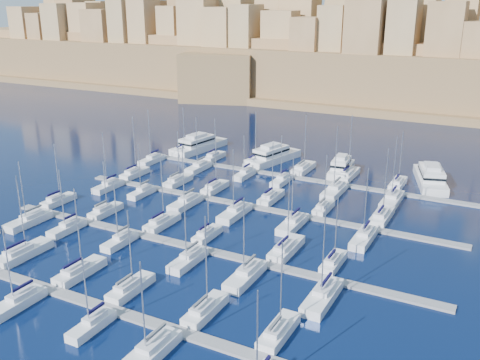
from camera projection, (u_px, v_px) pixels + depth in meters
The scene contains 54 objects.
ground at pixel (230, 225), 102.20m from camera, with size 600.00×600.00×0.00m, color black.
pontoon_near at pixel (112, 310), 73.58m from camera, with size 84.00×2.00×0.40m, color slate.
pontoon_mid_near at pixel (197, 248), 92.06m from camera, with size 84.00×2.00×0.40m, color slate.
pontoon_mid_far at pixel (253, 207), 110.54m from camera, with size 84.00×2.00×0.40m, color slate.
pontoon_far at pixel (294, 177), 129.02m from camera, with size 84.00×2.00×0.40m, color slate.
sailboat_1 at pixel (23, 253), 89.05m from camera, with size 3.08×10.28×14.34m.
sailboat_2 at pixel (80, 271), 82.97m from camera, with size 2.79×9.30×14.53m.
sailboat_3 at pixel (130, 288), 78.24m from camera, with size 2.60×8.66×13.03m.
sailboat_4 at pixel (205, 310), 72.65m from camera, with size 2.62×8.72×14.60m.
sailboat_5 at pixel (278, 332), 67.85m from camera, with size 2.60×8.67×13.32m.
sailboat_8 at pixel (17, 302), 74.45m from camera, with size 2.63×8.78×12.46m.
sailboat_9 at pixel (92, 325), 69.32m from camera, with size 2.21×7.38×10.87m.
sailboat_10 at pixel (149, 353), 63.77m from camera, with size 3.00×9.99×13.43m.
sailboat_12 at pixel (58, 200), 112.50m from camera, with size 2.42×8.08×13.20m.
sailboat_13 at pixel (105, 211), 106.92m from camera, with size 2.44×8.15×11.20m.
sailboat_14 at pixel (162, 222), 101.29m from camera, with size 2.68×8.93×13.86m.
sailboat_15 at pixel (207, 235), 96.17m from camera, with size 2.27×7.57×10.74m.
sailboat_16 at pixel (286, 249), 90.59m from camera, with size 2.99×9.97×14.80m.
sailboat_17 at pixel (333, 262), 85.95m from camera, with size 2.37×7.91×12.02m.
sailboat_18 at pixel (29, 221), 102.13m from camera, with size 2.91×9.70×13.03m.
sailboat_19 at pixel (67, 228), 98.89m from camera, with size 2.39×7.97×12.45m.
sailboat_20 at pixel (120, 241), 93.57m from camera, with size 2.31×7.70×12.19m.
sailboat_21 at pixel (188, 260), 86.75m from camera, with size 2.63×8.78×11.62m.
sailboat_22 at pixel (246, 276), 81.67m from camera, with size 2.90×9.68×13.94m.
sailboat_23 at pixel (322, 296), 75.89m from camera, with size 3.12×10.40×15.16m.
sailboat_24 at pixel (135, 173), 130.14m from camera, with size 2.63×8.76×15.02m.
sailboat_25 at pixel (178, 181), 124.65m from camera, with size 2.66×8.86×12.82m.
sailboat_26 at pixel (215, 188), 120.17m from camera, with size 2.61×8.70×14.15m.
sailboat_27 at pixel (271, 198), 114.16m from camera, with size 2.66×8.85×13.08m.
sailboat_28 at pixel (323, 208), 108.50m from camera, with size 2.36×7.85×12.02m.
sailboat_29 at pixel (382, 216), 104.23m from camera, with size 2.97×9.90×14.69m.
sailboat_30 at pixel (108, 186), 121.15m from camera, with size 2.51×8.37×13.62m.
sailboat_31 at pixel (142, 192), 117.39m from camera, with size 2.28×7.61×12.01m.
sailboat_32 at pixel (186, 203), 111.23m from camera, with size 2.90×9.68×13.50m.
sailboat_33 at pixel (235, 213), 106.00m from camera, with size 2.98×9.93×14.24m.
sailboat_34 at pixel (293, 224), 100.69m from camera, with size 2.91×9.71×14.44m.
sailboat_35 at pixel (364, 238), 94.77m from camera, with size 2.88×9.58×14.11m.
sailboat_36 at pixel (183, 152), 149.01m from camera, with size 2.76×9.20×13.39m.
sailboat_37 at pixel (214, 157), 144.16m from camera, with size 2.50×8.33×11.36m.
sailboat_38 at pixel (255, 162), 139.01m from camera, with size 2.60×8.67×14.17m.
sailboat_39 at pixel (303, 168), 133.90m from camera, with size 3.11×10.36×14.52m.
sailboat_40 at pixel (348, 175), 128.99m from camera, with size 3.18×10.61×15.55m.
sailboat_41 at pixel (398, 183), 122.95m from camera, with size 2.65×8.85×13.42m.
sailboat_42 at pixel (152, 160), 141.21m from camera, with size 2.64×8.79×14.59m.
sailboat_43 at pixel (199, 167), 134.75m from camera, with size 2.69×8.96×13.97m.
sailboat_44 at pixel (245, 174), 129.53m from camera, with size 2.38×7.92×10.78m.
sailboat_45 at pixel (282, 180), 125.10m from camera, with size 2.47×8.23×11.95m.
sailboat_46 at pixel (335, 191), 118.23m from camera, with size 3.20×10.68×15.86m.
sailboat_47 at pixel (392, 200), 112.75m from camera, with size 3.18×10.60×14.98m.
motor_yacht_a at pixel (198, 145), 152.36m from camera, with size 8.56×19.83×5.25m.
motor_yacht_b at pixel (272, 156), 141.56m from camera, with size 9.52×18.71×5.25m.
motor_yacht_c at pixel (341, 167), 131.49m from camera, with size 5.76×14.52×5.25m.
motor_yacht_d at pixel (431, 177), 124.19m from camera, with size 10.68×19.49×5.25m.
fortified_city at pixel (404, 65), 228.00m from camera, with size 460.00×108.95×59.52m.
Camera 1 is at (45.29, -82.58, 40.63)m, focal length 40.00 mm.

